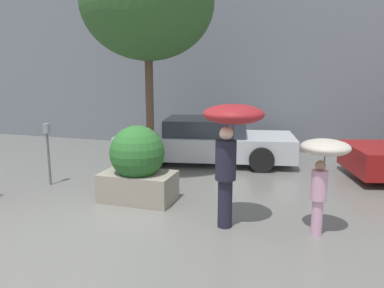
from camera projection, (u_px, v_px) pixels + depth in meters
The scene contains 8 objects.
ground_plane at pixel (102, 222), 6.10m from camera, with size 40.00×40.00×0.00m, color slate.
building_facade at pixel (207, 51), 11.60m from camera, with size 18.00×0.30×6.00m.
planter_box at pixel (138, 165), 6.96m from camera, with size 1.36×1.02×1.43m.
person_adult at pixel (231, 132), 5.68m from camera, with size 0.93×0.93×1.93m.
person_child at pixel (324, 160), 5.44m from camera, with size 0.71×0.71×1.45m.
parked_car_near at pixel (206, 141), 9.97m from camera, with size 4.84×2.56×1.18m.
street_tree at pixel (147, 3), 8.10m from camera, with size 2.91×2.91×5.09m.
parking_meter at pixel (47, 141), 7.87m from camera, with size 0.14×0.14×1.33m.
Camera 1 is at (3.10, -5.04, 2.44)m, focal length 35.00 mm.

